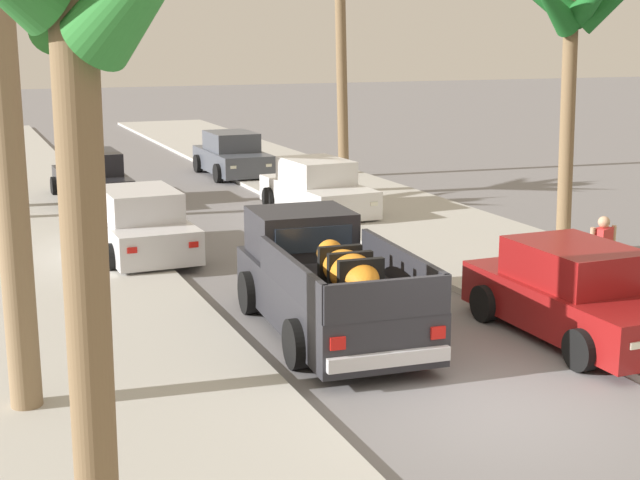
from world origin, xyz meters
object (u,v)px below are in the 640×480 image
Objects in this scene: pickup_truck at (326,284)px; palm_tree_left_mid at (576,8)px; car_left_near at (317,189)px; pedestrian at (602,252)px; car_left_mid at (576,295)px; car_right_near at (140,225)px; car_left_far at (232,156)px; car_right_mid at (91,179)px.

pickup_truck is 9.10m from palm_tree_left_mid.
pickup_truck reaches higher than car_left_near.
palm_tree_left_mid reaches higher than pedestrian.
car_left_mid is (-0.03, -11.36, 0.00)m from car_left_near.
car_right_near is 1.01× the size of car_left_far.
pickup_truck is 1.25× the size of car_left_far.
car_left_far is (5.39, 3.61, 0.00)m from car_right_mid.
pedestrian is at bearing -2.11° from pickup_truck.
pedestrian is (5.45, -0.20, 0.10)m from pickup_truck.
car_left_mid is (5.46, -8.29, 0.00)m from car_right_near.
car_left_near is 8.60m from palm_tree_left_mid.
car_right_near is 9.87m from pedestrian.
car_left_near and car_right_near have the same top height.
car_left_mid is 1.00× the size of car_left_far.
car_left_near is 1.01× the size of car_right_mid.
pedestrian is (7.27, -6.67, 0.20)m from car_right_near.
palm_tree_left_mid is at bearing -19.81° from car_right_near.
car_right_near is 0.66× the size of palm_tree_left_mid.
car_right_mid is at bearing -146.22° from car_left_far.
car_left_mid and car_right_mid have the same top height.
car_right_mid is at bearing 89.81° from car_right_near.
pickup_truck reaches higher than car_left_mid.
car_left_far is (-0.07, 7.86, 0.00)m from car_left_near.
car_left_far is at bearing 90.13° from car_left_mid.
palm_tree_left_mid is (8.95, -10.55, 4.69)m from car_right_mid.
pedestrian is at bearing -62.62° from car_right_mid.
car_left_mid is 2.43m from pedestrian.
car_left_near is at bearing 89.87° from car_left_mid.
car_left_mid is 1.00× the size of car_right_mid.
car_left_near is at bearing -89.50° from car_left_far.
car_right_mid is at bearing 117.38° from pedestrian.
car_left_near is at bearing -37.88° from car_right_mid.
car_right_near is 7.32m from car_right_mid.
pickup_truck is at bearing -111.02° from car_left_near.
pickup_truck is 0.82× the size of palm_tree_left_mid.
car_left_far is 2.68× the size of pedestrian.
car_left_near is 6.92m from car_right_mid.
car_left_mid is 0.66× the size of palm_tree_left_mid.
car_left_mid is at bearing -124.82° from palm_tree_left_mid.
car_right_mid is 2.69× the size of pedestrian.
pedestrian reaches higher than car_right_mid.
pickup_truck is 17.77m from car_left_far.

